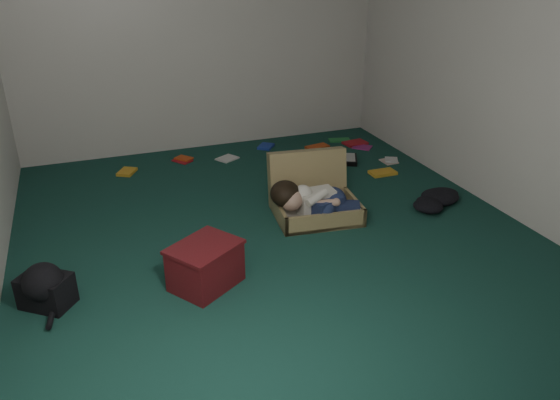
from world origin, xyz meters
TOP-DOWN VIEW (x-y plane):
  - floor at (0.00, 0.00)m, footprint 4.50×4.50m
  - wall_back at (0.00, 2.25)m, footprint 4.50×0.00m
  - wall_front at (0.00, -2.25)m, footprint 4.50×0.00m
  - wall_right at (2.00, 0.00)m, footprint 0.00×4.50m
  - suitcase at (0.44, 0.23)m, footprint 0.76×0.75m
  - person at (0.38, 0.06)m, footprint 0.73×0.42m
  - maroon_bin at (-0.69, -0.56)m, footprint 0.57×0.55m
  - backpack at (-1.70, -0.43)m, footprint 0.50×0.48m
  - clothing_pile at (1.53, -0.02)m, footprint 0.50×0.45m
  - paper_tray at (1.20, 1.26)m, footprint 0.47×0.43m
  - book_scatter at (0.85, 1.59)m, footprint 2.87×1.43m

SIDE VIEW (x-z plane):
  - floor at x=0.00m, z-range 0.00..0.00m
  - book_scatter at x=0.85m, z-range 0.00..0.02m
  - paper_tray at x=1.20m, z-range 0.00..0.05m
  - clothing_pile at x=1.53m, z-range 0.00..0.13m
  - backpack at x=-1.70m, z-range 0.00..0.23m
  - suitcase at x=0.44m, z-range -0.10..0.41m
  - maroon_bin at x=-0.69m, z-range 0.00..0.31m
  - person at x=0.38m, z-range 0.04..0.35m
  - wall_back at x=0.00m, z-range -0.95..3.55m
  - wall_front at x=0.00m, z-range -0.95..3.55m
  - wall_right at x=2.00m, z-range -0.95..3.55m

